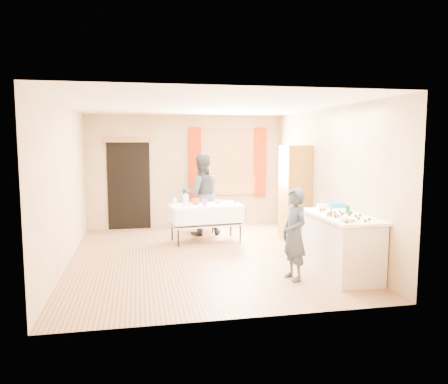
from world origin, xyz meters
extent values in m
cube|color=#9E7047|center=(0.00, 0.00, -0.01)|extent=(4.50, 5.50, 0.02)
cube|color=white|center=(0.00, 0.00, 2.61)|extent=(4.50, 5.50, 0.02)
cube|color=tan|center=(0.00, 2.76, 1.30)|extent=(4.50, 0.02, 2.60)
cube|color=tan|center=(0.00, -2.76, 1.30)|extent=(4.50, 0.02, 2.60)
cube|color=tan|center=(-2.26, 0.00, 1.30)|extent=(0.02, 5.50, 2.60)
cube|color=tan|center=(2.26, 0.00, 1.30)|extent=(0.02, 5.50, 2.60)
cube|color=olive|center=(1.00, 2.72, 1.50)|extent=(1.32, 0.06, 1.52)
cube|color=white|center=(1.00, 2.71, 1.50)|extent=(1.20, 0.02, 1.40)
cube|color=#A72202|center=(0.22, 2.67, 1.50)|extent=(0.28, 0.06, 1.65)
cube|color=#A72202|center=(1.78, 2.67, 1.50)|extent=(0.28, 0.06, 1.65)
cube|color=black|center=(-1.30, 2.73, 1.00)|extent=(0.95, 0.04, 2.00)
cube|color=olive|center=(-1.30, 2.70, 2.02)|extent=(1.05, 0.06, 0.08)
cube|color=brown|center=(1.99, 0.85, 0.96)|extent=(0.50, 0.60, 1.92)
cube|color=beige|center=(1.89, -1.40, 0.43)|extent=(0.67, 1.47, 0.86)
cube|color=white|center=(1.89, -1.40, 0.89)|extent=(0.73, 1.53, 0.04)
cube|color=white|center=(0.23, 1.14, 0.73)|extent=(1.46, 0.86, 0.04)
cube|color=black|center=(0.36, 2.14, 0.41)|extent=(0.44, 0.44, 0.05)
cube|color=black|center=(0.39, 2.31, 0.66)|extent=(0.39, 0.09, 0.55)
imported|color=#242D3F|center=(1.11, -1.52, 0.67)|extent=(0.62, 0.52, 1.34)
imported|color=black|center=(0.23, 1.80, 0.87)|extent=(0.93, 0.77, 1.73)
cylinder|color=#027E2C|center=(2.05, -1.29, 0.97)|extent=(0.08, 0.08, 0.12)
imported|color=white|center=(1.70, -1.92, 0.94)|extent=(0.21, 0.21, 0.05)
cube|color=white|center=(1.84, -0.82, 0.95)|extent=(0.15, 0.11, 0.08)
cube|color=#217DBA|center=(2.13, -0.71, 0.95)|extent=(0.31, 0.22, 0.08)
cylinder|color=silver|center=(-0.19, 1.00, 0.86)|extent=(0.14, 0.14, 0.22)
imported|color=red|center=(0.03, 1.16, 0.81)|extent=(0.18, 0.18, 0.13)
imported|color=red|center=(0.18, 0.97, 0.81)|extent=(0.22, 0.22, 0.12)
imported|color=white|center=(0.52, 1.31, 0.78)|extent=(0.31, 0.31, 0.06)
cube|color=white|center=(0.74, 1.11, 0.76)|extent=(0.28, 0.21, 0.02)
imported|color=white|center=(-0.39, 1.22, 0.84)|extent=(0.08, 0.08, 0.17)
sphere|color=#3F2314|center=(1.78, -1.45, 0.93)|extent=(0.04, 0.04, 0.04)
sphere|color=#341C0B|center=(1.94, -1.83, 0.93)|extent=(0.04, 0.04, 0.04)
sphere|color=#341C0B|center=(2.08, -1.60, 0.93)|extent=(0.04, 0.04, 0.04)
sphere|color=#341C0B|center=(1.74, -1.60, 0.93)|extent=(0.04, 0.04, 0.04)
sphere|color=#341C0B|center=(1.93, -2.03, 0.93)|extent=(0.04, 0.04, 0.04)
sphere|color=#341C0B|center=(1.64, -2.06, 0.93)|extent=(0.04, 0.04, 0.04)
sphere|color=#3F2314|center=(1.62, -1.51, 0.93)|extent=(0.04, 0.04, 0.04)
sphere|color=#341C0B|center=(1.66, -1.54, 0.93)|extent=(0.04, 0.04, 0.04)
sphere|color=#341C0B|center=(1.76, -0.98, 0.93)|extent=(0.04, 0.04, 0.04)
sphere|color=#341C0B|center=(1.65, -1.45, 0.93)|extent=(0.04, 0.04, 0.04)
sphere|color=#341C0B|center=(1.78, -1.28, 0.93)|extent=(0.04, 0.04, 0.04)
sphere|color=#341C0B|center=(1.71, -1.37, 0.93)|extent=(0.04, 0.04, 0.04)
sphere|color=#3F2314|center=(1.83, -1.90, 0.93)|extent=(0.04, 0.04, 0.04)
sphere|color=#341C0B|center=(1.93, -1.37, 0.93)|extent=(0.04, 0.04, 0.04)
sphere|color=#341C0B|center=(1.99, -1.65, 0.93)|extent=(0.04, 0.04, 0.04)
sphere|color=#341C0B|center=(1.98, -1.48, 0.93)|extent=(0.04, 0.04, 0.04)
sphere|color=#341C0B|center=(1.67, -1.65, 0.93)|extent=(0.04, 0.04, 0.04)
sphere|color=#341C0B|center=(2.08, -1.33, 0.93)|extent=(0.04, 0.04, 0.04)
sphere|color=#3F2314|center=(1.77, -1.42, 0.93)|extent=(0.04, 0.04, 0.04)
sphere|color=#341C0B|center=(1.70, -1.69, 0.93)|extent=(0.04, 0.04, 0.04)
sphere|color=#341C0B|center=(1.83, -1.29, 0.93)|extent=(0.04, 0.04, 0.04)
sphere|color=#341C0B|center=(1.96, -1.50, 0.93)|extent=(0.04, 0.04, 0.04)
sphere|color=#341C0B|center=(2.05, -1.92, 0.93)|extent=(0.04, 0.04, 0.04)
sphere|color=#341C0B|center=(1.87, -1.45, 0.93)|extent=(0.04, 0.04, 0.04)
sphere|color=#3F2314|center=(1.93, -0.97, 0.93)|extent=(0.04, 0.04, 0.04)
sphere|color=#341C0B|center=(1.79, -1.01, 0.93)|extent=(0.04, 0.04, 0.04)
sphere|color=#341C0B|center=(1.80, -1.34, 0.93)|extent=(0.04, 0.04, 0.04)
sphere|color=#341C0B|center=(1.70, -1.08, 0.93)|extent=(0.04, 0.04, 0.04)
sphere|color=#341C0B|center=(1.95, -1.23, 0.93)|extent=(0.04, 0.04, 0.04)
camera|label=1|loc=(-1.09, -7.39, 2.01)|focal=35.00mm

